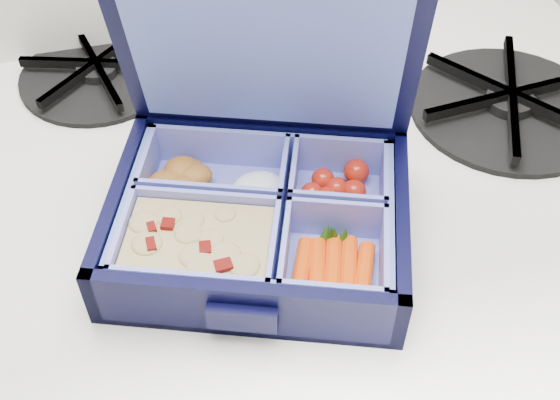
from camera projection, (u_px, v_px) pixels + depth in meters
name	position (u px, v px, depth m)	size (l,w,h in m)	color
bento_box	(259.00, 220.00, 0.58)	(0.24, 0.19, 0.06)	black
burner_grate	(510.00, 99.00, 0.70)	(0.20, 0.20, 0.03)	black
burner_grate_rear	(97.00, 70.00, 0.75)	(0.17, 0.17, 0.02)	black
fork	(353.00, 124.00, 0.70)	(0.02, 0.17, 0.01)	silver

